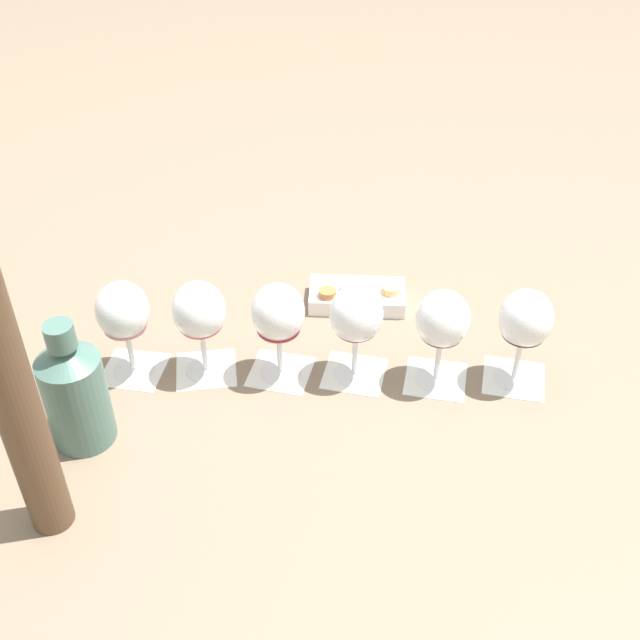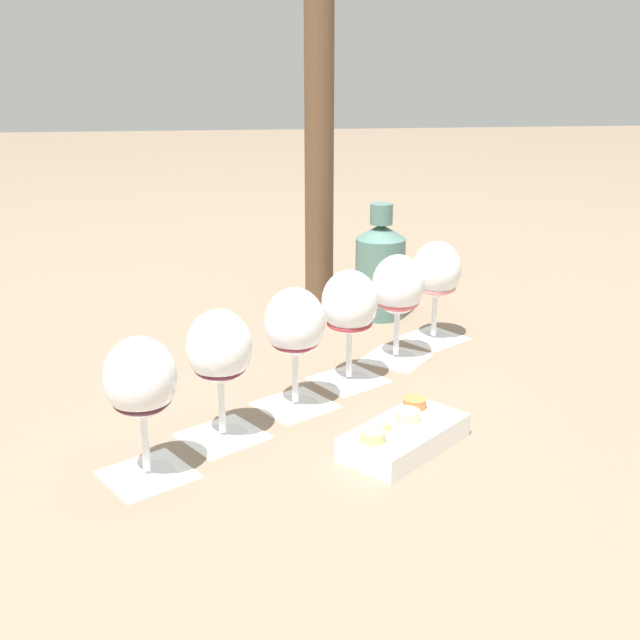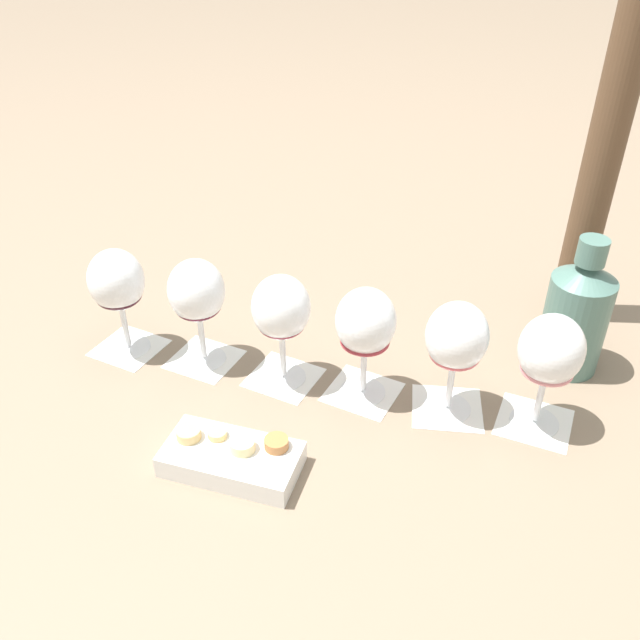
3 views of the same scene
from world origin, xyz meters
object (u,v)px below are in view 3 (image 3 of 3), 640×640
wine_glass_4 (197,295)px  snack_dish (232,457)px  wine_glass_5 (117,285)px  wine_glass_0 (550,354)px  umbrella_pole (636,22)px  wine_glass_1 (456,341)px  wine_glass_3 (281,312)px  wine_glass_2 (366,326)px  ceramic_vase (576,314)px

wine_glass_4 → snack_dish: size_ratio=0.93×
wine_glass_4 → wine_glass_5: 0.12m
wine_glass_0 → umbrella_pole: size_ratio=0.19×
wine_glass_1 → wine_glass_3: (0.17, 0.16, -0.00)m
wine_glass_1 → wine_glass_2: size_ratio=1.00×
wine_glass_3 → ceramic_vase: bearing=-116.5°
wine_glass_0 → wine_glass_2: (0.17, 0.16, 0.00)m
wine_glass_3 → umbrella_pole: size_ratio=0.19×
wine_glass_3 → snack_dish: 0.21m
ceramic_vase → umbrella_pole: size_ratio=0.23×
wine_glass_1 → wine_glass_5: 0.49m
wine_glass_3 → wine_glass_4: same height
wine_glass_1 → wine_glass_5: same height
umbrella_pole → wine_glass_0: bearing=124.6°
ceramic_vase → wine_glass_1: bearing=86.6°
wine_glass_0 → wine_glass_1: bearing=45.0°
wine_glass_3 → wine_glass_4: 0.13m
ceramic_vase → umbrella_pole: umbrella_pole is taller
wine_glass_3 → umbrella_pole: umbrella_pole is taller
wine_glass_0 → snack_dish: size_ratio=0.93×
wine_glass_4 → ceramic_vase: 0.54m
wine_glass_1 → wine_glass_0: bearing=-135.0°
wine_glass_4 → umbrella_pole: (-0.19, -0.57, 0.34)m
wine_glass_0 → wine_glass_4: bearing=42.4°
wine_glass_0 → wine_glass_4: 0.48m
wine_glass_4 → wine_glass_5: same height
wine_glass_1 → ceramic_vase: bearing=-93.4°
wine_glass_0 → umbrella_pole: (0.17, -0.24, 0.34)m
wine_glass_2 → umbrella_pole: 0.53m
wine_glass_0 → wine_glass_4: same height
wine_glass_2 → wine_glass_5: 0.37m
wine_glass_5 → wine_glass_2: bearing=-137.4°
wine_glass_1 → wine_glass_2: 0.12m
wine_glass_0 → wine_glass_5: (0.44, 0.41, -0.00)m
wine_glass_5 → snack_dish: (-0.31, -0.03, -0.10)m
wine_glass_5 → umbrella_pole: 0.79m
wine_glass_2 → wine_glass_3: (0.09, 0.08, -0.00)m
wine_glass_5 → ceramic_vase: bearing=-124.4°
wine_glass_3 → wine_glass_5: 0.25m
ceramic_vase → snack_dish: 0.52m
wine_glass_4 → wine_glass_5: bearing=45.6°
snack_dish → wine_glass_0: bearing=-109.4°
wine_glass_0 → wine_glass_5: bearing=43.0°
wine_glass_0 → ceramic_vase: 0.15m
wine_glass_2 → snack_dish: bearing=99.3°
wine_glass_0 → wine_glass_5: same height
wine_glass_0 → wine_glass_2: same height
wine_glass_1 → wine_glass_4: bearing=41.6°
wine_glass_2 → ceramic_vase: bearing=-108.8°
wine_glass_1 → wine_glass_4: size_ratio=1.00×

